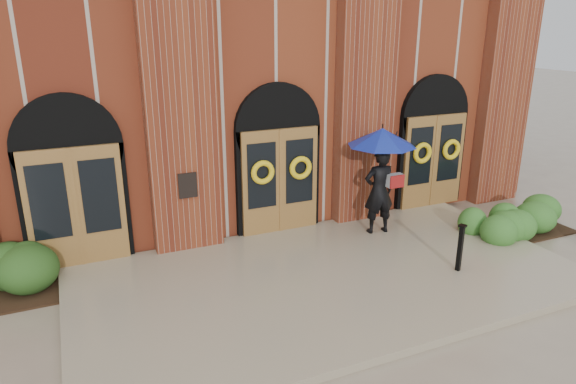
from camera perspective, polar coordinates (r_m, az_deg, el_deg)
ground at (r=10.43m, az=5.07°, el=-10.23°), size 90.00×90.00×0.00m
landing at (r=10.51m, az=4.68°, el=-9.52°), size 10.00×5.30×0.15m
church_building at (r=17.41m, az=-8.98°, el=13.32°), size 16.20×12.53×7.00m
man_with_umbrella at (r=12.07m, az=10.29°, el=3.45°), size 1.76×1.76×2.54m
metal_post at (r=10.96m, az=18.59°, el=-5.79°), size 0.18×0.18×1.00m
hedge_wall_right at (r=13.78m, az=23.92°, el=-2.86°), size 2.77×1.11×0.71m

